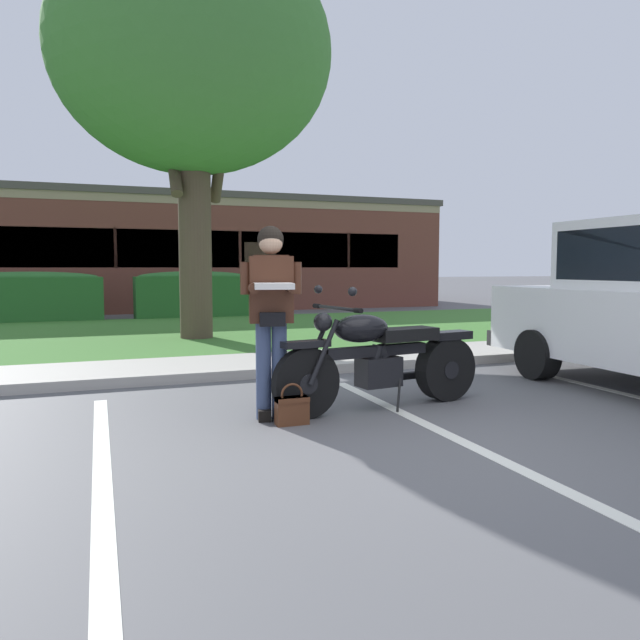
% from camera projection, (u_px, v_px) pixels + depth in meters
% --- Properties ---
extents(ground_plane, '(140.00, 140.00, 0.00)m').
position_uv_depth(ground_plane, '(408.00, 440.00, 4.85)').
color(ground_plane, '#565659').
extents(curb_strip, '(60.00, 0.20, 0.12)m').
position_uv_depth(curb_strip, '(285.00, 371.00, 7.72)').
color(curb_strip, '#ADA89E').
rests_on(curb_strip, ground).
extents(concrete_walk, '(60.00, 1.50, 0.08)m').
position_uv_depth(concrete_walk, '(266.00, 363.00, 8.52)').
color(concrete_walk, '#ADA89E').
rests_on(concrete_walk, ground).
extents(grass_lawn, '(60.00, 7.26, 0.06)m').
position_uv_depth(grass_lawn, '(205.00, 332.00, 12.59)').
color(grass_lawn, '#3D752D').
rests_on(grass_lawn, ground).
extents(stall_stripe_0, '(0.24, 4.40, 0.01)m').
position_uv_depth(stall_stripe_0, '(102.00, 465.00, 4.22)').
color(stall_stripe_0, silver).
rests_on(stall_stripe_0, ground).
extents(stall_stripe_1, '(0.24, 4.40, 0.01)m').
position_uv_depth(stall_stripe_1, '(437.00, 429.00, 5.17)').
color(stall_stripe_1, silver).
rests_on(stall_stripe_1, ground).
extents(motorcycle, '(2.24, 0.82, 1.18)m').
position_uv_depth(motorcycle, '(388.00, 358.00, 5.94)').
color(motorcycle, black).
rests_on(motorcycle, ground).
extents(rider_person, '(0.53, 0.63, 1.70)m').
position_uv_depth(rider_person, '(271.00, 306.00, 5.45)').
color(rider_person, black).
rests_on(rider_person, ground).
extents(handbag, '(0.28, 0.13, 0.36)m').
position_uv_depth(handbag, '(292.00, 408.00, 5.32)').
color(handbag, '#562D19').
rests_on(handbag, ground).
extents(shade_tree, '(4.93, 4.93, 7.20)m').
position_uv_depth(shade_tree, '(192.00, 56.00, 10.98)').
color(shade_tree, '#4C3D2D').
rests_on(shade_tree, ground).
extents(hedge_left, '(3.40, 0.90, 1.24)m').
position_uv_depth(hedge_left, '(28.00, 296.00, 14.96)').
color(hedge_left, '#286028').
rests_on(hedge_left, ground).
extents(hedge_center_left, '(3.00, 0.90, 1.24)m').
position_uv_depth(hedge_center_left, '(194.00, 294.00, 16.38)').
color(hedge_center_left, '#286028').
rests_on(hedge_center_left, ground).
extents(brick_building, '(21.35, 9.49, 3.62)m').
position_uv_depth(brick_building, '(108.00, 254.00, 21.91)').
color(brick_building, brown).
rests_on(brick_building, ground).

